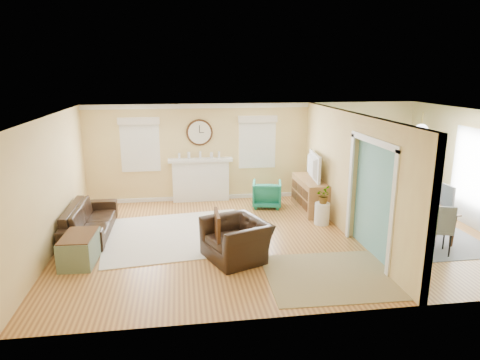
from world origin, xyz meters
name	(u,v)px	position (x,y,z in m)	size (l,w,h in m)	color
floor	(279,237)	(0.00, 0.00, 0.00)	(9.00, 9.00, 0.00)	brown
wall_back	(255,151)	(0.00, 3.00, 1.30)	(9.00, 0.02, 2.60)	tan
wall_front	(331,229)	(0.00, -3.00, 1.30)	(9.00, 0.02, 2.60)	tan
wall_left	(51,186)	(-4.50, 0.00, 1.30)	(0.02, 6.00, 2.60)	tan
wall_right	(480,171)	(4.50, 0.00, 1.30)	(0.02, 6.00, 2.60)	tan
ceiling	(282,114)	(0.00, 0.00, 2.60)	(9.00, 6.00, 0.02)	white
partition	(346,169)	(1.51, 0.28, 1.36)	(0.17, 6.00, 2.60)	tan
fireplace	(201,179)	(-1.50, 2.88, 0.60)	(1.70, 0.30, 1.17)	white
wall_clock	(199,132)	(-1.50, 2.97, 1.85)	(0.70, 0.07, 0.70)	#4F2F18
window_left	(140,141)	(-3.05, 2.95, 1.66)	(1.05, 0.13, 1.42)	white
window_right	(257,138)	(0.05, 2.95, 1.66)	(1.05, 0.13, 1.42)	white
french_doors	(477,179)	(4.45, 0.00, 1.10)	(0.06, 1.70, 2.20)	white
pendant	(421,131)	(3.00, 0.00, 2.20)	(0.30, 0.30, 0.55)	gold
rug_cream	(179,235)	(-2.12, 0.41, 0.01)	(3.15, 2.73, 0.02)	silver
rug_jute	(333,276)	(0.51, -1.90, 0.01)	(2.30, 1.88, 0.01)	tan
rug_grey	(408,232)	(2.85, -0.13, 0.01)	(2.42, 3.02, 0.01)	slate
sofa	(90,220)	(-4.00, 0.74, 0.32)	(2.22, 0.87, 0.65)	black
eames_chair	(236,240)	(-1.05, -0.94, 0.37)	(1.15, 1.00, 0.74)	black
green_chair	(267,194)	(0.16, 2.10, 0.34)	(0.72, 0.74, 0.67)	#176D58
trunk	(80,249)	(-3.91, -0.72, 0.27)	(0.62, 0.97, 0.54)	gray
credenza	(309,194)	(1.17, 1.69, 0.40)	(0.54, 1.58, 0.80)	#AA7749
tv	(310,166)	(1.15, 1.69, 1.13)	(1.15, 0.15, 0.66)	black
garden_stool	(322,214)	(1.15, 0.63, 0.25)	(0.34, 0.34, 0.50)	white
potted_plant	(323,195)	(1.15, 0.63, 0.69)	(0.34, 0.30, 0.38)	#337F33
dining_table	(409,217)	(2.85, -0.13, 0.35)	(1.96, 1.09, 0.69)	#4F2F18
dining_chair_n	(385,193)	(2.83, 0.98, 0.56)	(0.47, 0.47, 0.96)	slate
dining_chair_s	(439,224)	(2.82, -1.24, 0.59)	(0.55, 0.55, 1.00)	slate
dining_chair_w	(379,208)	(2.19, -0.05, 0.56)	(0.52, 0.52, 0.96)	white
dining_chair_e	(439,204)	(3.57, -0.04, 0.59)	(0.44, 0.44, 1.00)	slate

